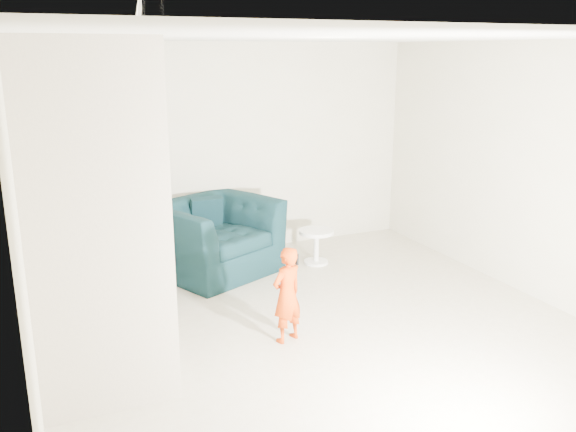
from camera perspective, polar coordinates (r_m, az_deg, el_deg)
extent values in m
plane|color=tan|center=(5.86, 3.47, -11.07)|extent=(5.50, 5.50, 0.00)
plane|color=silver|center=(5.25, 3.96, 16.34)|extent=(5.50, 5.50, 0.00)
plane|color=#B6B094|center=(7.89, -5.58, 6.11)|extent=(5.00, 0.00, 5.00)
plane|color=#B6B094|center=(4.82, -23.72, -1.08)|extent=(0.00, 5.50, 5.50)
plane|color=#B6B094|center=(6.90, 22.50, 3.68)|extent=(0.00, 5.50, 5.50)
imported|color=black|center=(7.33, -6.88, -2.00)|extent=(1.69, 1.61, 0.87)
imported|color=#A32705|center=(5.58, -0.10, -7.38)|extent=(0.38, 0.32, 0.90)
cylinder|color=silver|center=(7.58, 2.67, -1.48)|extent=(0.44, 0.44, 0.04)
cylinder|color=silver|center=(7.65, 2.65, -3.04)|extent=(0.07, 0.07, 0.39)
cylinder|color=silver|center=(7.71, 2.64, -4.30)|extent=(0.30, 0.30, 0.03)
cube|color=#ADA089|center=(7.44, -19.15, -4.95)|extent=(1.00, 0.30, 0.27)
cube|color=#ADA089|center=(7.11, -19.02, -4.71)|extent=(1.00, 0.30, 0.54)
cube|color=#ADA089|center=(6.78, -18.88, -4.45)|extent=(1.00, 0.30, 0.81)
cube|color=#ADA089|center=(6.46, -18.72, -4.16)|extent=(1.00, 0.30, 1.08)
cube|color=#ADA089|center=(6.13, -18.55, -3.84)|extent=(1.00, 0.30, 1.35)
cube|color=#ADA089|center=(5.81, -18.36, -3.49)|extent=(1.00, 0.30, 1.62)
cube|color=#ADA089|center=(5.48, -18.14, -3.09)|extent=(1.00, 0.30, 1.89)
cube|color=#ADA089|center=(5.15, -17.90, -2.64)|extent=(1.00, 0.30, 2.16)
cube|color=#ADA089|center=(4.83, -17.63, -2.14)|extent=(1.00, 0.30, 2.43)
cube|color=#ADA089|center=(4.50, -17.31, -1.56)|extent=(1.00, 0.30, 2.70)
cylinder|color=silver|center=(5.74, -14.70, 11.30)|extent=(0.04, 3.03, 2.73)
cylinder|color=silver|center=(7.52, -15.71, -1.52)|extent=(0.04, 0.04, 1.00)
cube|color=black|center=(7.55, -7.64, 0.39)|extent=(0.39, 0.19, 0.39)
cube|color=black|center=(7.11, -10.81, -1.77)|extent=(0.05, 0.50, 0.56)
cube|color=black|center=(5.48, 0.80, -4.03)|extent=(0.02, 0.05, 0.10)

